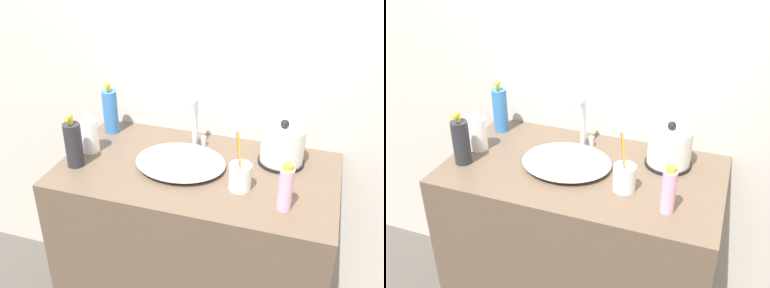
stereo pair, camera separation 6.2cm
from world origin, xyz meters
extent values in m
cube|color=beige|center=(0.00, 0.59, 1.30)|extent=(6.00, 0.04, 2.60)
cube|color=brown|center=(0.00, 0.28, 0.43)|extent=(1.03, 0.57, 0.86)
ellipsoid|color=white|center=(-0.06, 0.28, 0.88)|extent=(0.34, 0.28, 0.04)
cylinder|color=silver|center=(-0.06, 0.46, 0.96)|extent=(0.02, 0.02, 0.20)
cylinder|color=silver|center=(-0.06, 0.40, 1.05)|extent=(0.02, 0.12, 0.02)
cylinder|color=silver|center=(-0.03, 0.46, 0.88)|extent=(0.02, 0.02, 0.04)
cylinder|color=black|center=(0.29, 0.42, 0.86)|extent=(0.17, 0.17, 0.01)
cylinder|color=white|center=(0.29, 0.42, 0.93)|extent=(0.16, 0.16, 0.15)
sphere|color=black|center=(0.29, 0.42, 1.02)|extent=(0.03, 0.03, 0.03)
cylinder|color=silver|center=(0.18, 0.20, 0.90)|extent=(0.08, 0.08, 0.09)
cylinder|color=#E5333F|center=(0.18, 0.19, 0.99)|extent=(0.03, 0.01, 0.18)
cylinder|color=yellow|center=(0.18, 0.19, 0.99)|extent=(0.03, 0.01, 0.18)
cylinder|color=#28282D|center=(-0.44, 0.17, 0.94)|extent=(0.06, 0.06, 0.17)
cylinder|color=gold|center=(-0.44, 0.17, 1.04)|extent=(0.02, 0.02, 0.02)
cube|color=gold|center=(-0.44, 0.16, 1.06)|extent=(0.02, 0.04, 0.01)
cylinder|color=#EAA8C6|center=(0.34, 0.13, 0.93)|extent=(0.05, 0.05, 0.15)
cylinder|color=gold|center=(0.34, 0.13, 1.01)|extent=(0.03, 0.03, 0.02)
cylinder|color=#3370B7|center=(-0.44, 0.46, 0.95)|extent=(0.06, 0.06, 0.19)
cylinder|color=gold|center=(-0.44, 0.46, 1.05)|extent=(0.02, 0.02, 0.02)
cube|color=gold|center=(-0.44, 0.45, 1.07)|extent=(0.02, 0.03, 0.01)
cylinder|color=white|center=(-0.44, 0.28, 0.92)|extent=(0.07, 0.07, 0.13)
cylinder|color=white|center=(-0.44, 0.28, 1.00)|extent=(0.03, 0.03, 0.02)
cone|color=white|center=(-0.44, 0.28, 1.02)|extent=(0.03, 0.03, 0.02)
camera|label=1|loc=(0.42, -1.07, 1.73)|focal=42.00mm
camera|label=2|loc=(0.48, -1.05, 1.73)|focal=42.00mm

